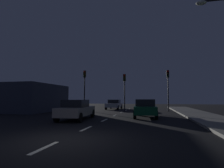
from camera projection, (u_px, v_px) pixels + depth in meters
ground_plane at (106, 119)px, 13.83m from camera, size 80.00×80.00×0.00m
sidewalk_curb_right at (216, 121)px, 12.27m from camera, size 3.00×40.00×0.15m
lane_stripe_nearest at (45, 148)px, 5.83m from camera, size 0.16×1.60×0.01m
lane_stripe_second at (86, 128)px, 9.54m from camera, size 0.16×1.60×0.01m
lane_stripe_third at (105, 120)px, 13.24m from camera, size 0.16×1.60×0.01m
lane_stripe_fourth at (115, 115)px, 16.95m from camera, size 0.16×1.60×0.01m
lane_stripe_fifth at (121, 112)px, 20.65m from camera, size 0.16×1.60×0.01m
lane_stripe_sixth at (126, 110)px, 24.36m from camera, size 0.16×1.60×0.01m
lane_stripe_seventh at (129, 109)px, 28.06m from camera, size 0.16×1.60×0.01m
traffic_signal_left at (84, 83)px, 24.27m from camera, size 0.32×0.38×5.21m
traffic_signal_center at (124, 85)px, 23.14m from camera, size 0.32×0.38×4.60m
traffic_signal_right at (168, 82)px, 22.07m from camera, size 0.32×0.38×4.93m
car_stopped_ahead at (145, 108)px, 15.37m from camera, size 2.01×4.39×1.48m
car_adjacent_lane at (76, 109)px, 13.68m from camera, size 2.08×4.58×1.46m
car_oncoming_far at (114, 104)px, 27.00m from camera, size 1.93×4.47×1.38m
storefront_left at (32, 98)px, 22.40m from camera, size 5.78×8.11×3.23m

